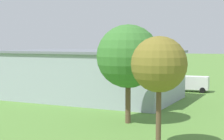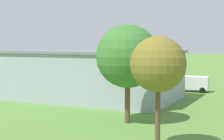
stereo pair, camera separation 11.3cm
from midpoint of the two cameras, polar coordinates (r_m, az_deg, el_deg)
ground_plane at (r=86.89m, az=4.39°, el=-1.37°), size 400.00×400.00×0.00m
hangar at (r=56.34m, az=-3.44°, el=-0.69°), size 27.49×17.22×7.37m
biplane at (r=87.74m, az=0.36°, el=1.00°), size 8.65×7.62×4.29m
car_orange at (r=72.59m, az=-7.49°, el=-1.83°), size 2.54×4.49×1.68m
car_silver at (r=75.16m, az=-12.21°, el=-1.71°), size 2.56×4.55×1.61m
car_blue at (r=80.79m, az=-14.85°, el=-1.33°), size 1.91×4.69×1.61m
truck_delivery_white at (r=65.36m, az=12.09°, el=-1.99°), size 6.52×2.50×2.73m
person_walking_on_apron at (r=71.69m, az=3.39°, el=-1.87°), size 0.53×0.53×1.76m
person_near_hangar_door at (r=74.35m, az=-1.65°, el=-1.68°), size 0.42×0.42×1.66m
person_by_parked_cars at (r=71.85m, az=-2.03°, el=-1.88°), size 0.45×0.45×1.70m
person_beside_truck at (r=73.27m, az=1.82°, el=-1.75°), size 0.45×0.45×1.71m
person_watching_takeoff at (r=78.31m, az=-6.71°, el=-1.42°), size 0.52×0.52×1.61m
tree_by_windsock at (r=29.03m, az=7.30°, el=0.81°), size 4.46×4.46×9.13m
tree_near_perimeter_road at (r=38.73m, az=2.53°, el=2.12°), size 6.73×6.73×10.52m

